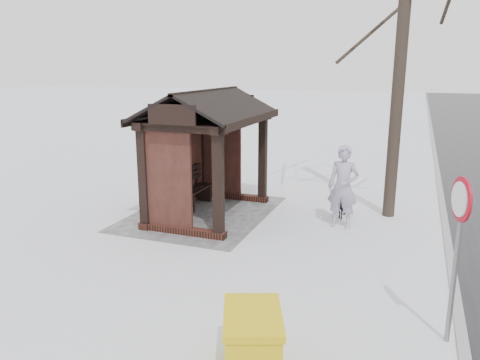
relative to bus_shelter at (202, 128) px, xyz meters
name	(u,v)px	position (x,y,z in m)	size (l,w,h in m)	color
ground	(210,214)	(0.00, 0.16, -2.17)	(120.00, 120.00, 0.00)	silver
kerb	(448,242)	(0.00, 5.66, -2.16)	(120.00, 0.15, 0.06)	gray
trampled_patch	(202,213)	(0.00, -0.04, -2.16)	(4.20, 3.20, 0.02)	#94959A
bus_shelter	(202,128)	(0.00, 0.00, 0.00)	(3.60, 2.40, 3.09)	#341B13
pedestrian	(343,187)	(-0.23, 3.39, -1.21)	(0.70, 0.46, 1.91)	#AA9CB7
dog	(341,204)	(-1.00, 3.27, -1.86)	(0.33, 0.73, 0.62)	black
grit_bin	(252,342)	(5.46, 3.20, -1.77)	(1.20, 1.01, 0.78)	gold
road_sign	(459,225)	(3.92, 5.44, -0.51)	(0.57, 0.21, 2.29)	slate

